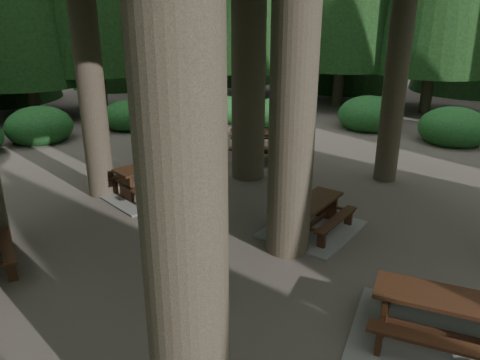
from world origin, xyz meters
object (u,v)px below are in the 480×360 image
picnic_table_d (261,141)px  picnic_table_f (437,327)px  picnic_table_a (313,221)px  picnic_table_c (152,184)px

picnic_table_d → picnic_table_f: (-2.68, -8.48, -0.30)m
picnic_table_a → picnic_table_c: (-2.15, 3.76, 0.04)m
picnic_table_d → picnic_table_a: bearing=-78.6°
picnic_table_c → picnic_table_f: picnic_table_f is taller
picnic_table_c → picnic_table_a: bearing=-71.3°
picnic_table_c → picnic_table_f: 7.56m
picnic_table_a → picnic_table_c: size_ratio=0.97×
picnic_table_d → picnic_table_f: picnic_table_d is taller
picnic_table_a → picnic_table_f: 3.76m
picnic_table_a → picnic_table_f: picnic_table_f is taller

